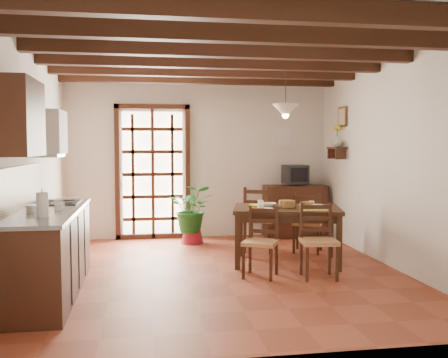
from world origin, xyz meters
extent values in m
plane|color=brown|center=(0.00, 0.00, 0.00)|extent=(5.00, 5.00, 0.00)
cube|color=silver|center=(0.00, 2.50, 1.40)|extent=(4.50, 0.02, 2.80)
cube|color=silver|center=(0.00, -2.50, 1.40)|extent=(4.50, 0.02, 2.80)
cube|color=silver|center=(-2.25, 0.00, 1.40)|extent=(0.02, 5.00, 2.80)
cube|color=silver|center=(2.25, 0.00, 1.40)|extent=(0.02, 5.00, 2.80)
cube|color=white|center=(0.00, 0.00, 2.80)|extent=(4.50, 5.00, 0.02)
cube|color=black|center=(0.00, -2.10, 2.69)|extent=(4.50, 0.14, 0.20)
cube|color=black|center=(0.00, -1.26, 2.69)|extent=(4.50, 0.14, 0.20)
cube|color=black|center=(0.00, -0.42, 2.69)|extent=(4.50, 0.14, 0.20)
cube|color=black|center=(0.00, 0.42, 2.69)|extent=(4.50, 0.14, 0.20)
cube|color=black|center=(0.00, 1.26, 2.69)|extent=(4.50, 0.14, 0.20)
cube|color=black|center=(0.00, 2.10, 2.69)|extent=(4.50, 0.14, 0.20)
cube|color=white|center=(-0.80, 2.49, 1.10)|extent=(1.01, 0.02, 2.11)
cube|color=#351B10|center=(-0.80, 2.44, 2.24)|extent=(1.26, 0.10, 0.08)
cube|color=#351B10|center=(-1.39, 2.44, 1.10)|extent=(0.08, 0.10, 2.28)
cube|color=#351B10|center=(-0.21, 2.44, 1.10)|extent=(0.08, 0.10, 2.28)
cube|color=#351B10|center=(-0.80, 2.42, 1.10)|extent=(1.01, 0.03, 2.02)
cube|color=#351B10|center=(-1.95, -0.60, 0.44)|extent=(0.60, 2.20, 0.88)
cube|color=slate|center=(-1.95, -0.60, 0.90)|extent=(0.64, 2.25, 0.04)
cube|color=tan|center=(-2.23, -0.60, 1.13)|extent=(0.02, 2.20, 0.50)
cube|color=#351B10|center=(-2.08, -1.30, 1.85)|extent=(0.35, 0.80, 0.70)
cube|color=white|center=(-2.05, -0.05, 1.75)|extent=(0.38, 0.60, 0.50)
cube|color=silver|center=(-2.05, -0.05, 1.48)|extent=(0.32, 0.55, 0.04)
cube|color=black|center=(-1.95, -0.05, 0.93)|extent=(0.50, 0.55, 0.02)
cylinder|color=white|center=(-1.90, -1.15, 1.03)|extent=(0.11, 0.11, 0.24)
cylinder|color=silver|center=(-2.05, -0.85, 0.95)|extent=(0.14, 0.14, 0.10)
cube|color=#341F11|center=(0.95, 0.36, 0.74)|extent=(1.57, 1.20, 0.05)
cube|color=#341F11|center=(0.95, 0.36, 0.66)|extent=(1.41, 1.08, 0.10)
cube|color=#341F11|center=(1.66, 0.59, 0.36)|extent=(0.08, 0.08, 0.71)
cube|color=#341F11|center=(0.42, 0.89, 0.36)|extent=(0.08, 0.08, 0.71)
cube|color=#341F11|center=(1.48, -0.17, 0.36)|extent=(0.08, 0.08, 0.71)
cube|color=#341F11|center=(0.24, 0.13, 0.36)|extent=(0.08, 0.08, 0.71)
cube|color=#B8834E|center=(0.44, -0.27, 0.42)|extent=(0.52, 0.51, 0.05)
cube|color=#351B10|center=(0.51, -0.13, 0.63)|extent=(0.37, 0.21, 0.43)
cube|color=#351B10|center=(0.44, -0.27, 0.21)|extent=(0.49, 0.48, 0.42)
cube|color=#B8834E|center=(1.12, -0.43, 0.44)|extent=(0.45, 0.44, 0.05)
cube|color=#351B10|center=(1.14, -0.27, 0.67)|extent=(0.42, 0.08, 0.45)
cube|color=#351B10|center=(1.12, -0.43, 0.22)|extent=(0.43, 0.41, 0.44)
cube|color=#B8834E|center=(0.78, 1.15, 0.48)|extent=(0.60, 0.59, 0.05)
cube|color=#351B10|center=(0.69, 0.99, 0.73)|extent=(0.42, 0.24, 0.49)
cube|color=#351B10|center=(0.78, 1.15, 0.24)|extent=(0.57, 0.56, 0.48)
cube|color=#B8834E|center=(1.46, 0.99, 0.44)|extent=(0.54, 0.54, 0.05)
cube|color=#351B10|center=(1.38, 0.84, 0.67)|extent=(0.38, 0.22, 0.45)
cube|color=#351B10|center=(1.46, 0.99, 0.22)|extent=(0.52, 0.51, 0.44)
cube|color=yellow|center=(0.60, 0.14, 0.76)|extent=(0.32, 0.24, 0.01)
cube|color=yellow|center=(1.30, 0.14, 0.76)|extent=(0.32, 0.24, 0.01)
cube|color=yellow|center=(0.60, 0.58, 0.76)|extent=(0.32, 0.24, 0.01)
cube|color=yellow|center=(1.30, 0.58, 0.76)|extent=(0.32, 0.24, 0.01)
cylinder|color=olive|center=(0.95, 0.36, 0.81)|extent=(0.22, 0.22, 0.09)
imported|color=white|center=(0.72, 0.47, 0.79)|extent=(0.22, 0.22, 0.05)
cube|color=#351B10|center=(1.64, 2.23, 0.45)|extent=(1.07, 0.50, 0.90)
cube|color=black|center=(1.64, 2.23, 1.09)|extent=(0.42, 0.39, 0.33)
cube|color=black|center=(1.64, 2.05, 1.09)|extent=(0.31, 0.06, 0.24)
cube|color=white|center=(1.50, 2.48, 1.75)|extent=(0.25, 0.03, 0.32)
cone|color=maroon|center=(-0.18, 1.93, 0.11)|extent=(0.37, 0.37, 0.22)
imported|color=#144C19|center=(-0.18, 1.93, 0.57)|extent=(2.04, 1.82, 2.02)
cube|color=#351B10|center=(2.14, 1.60, 1.55)|extent=(0.20, 0.42, 0.03)
cube|color=#351B10|center=(2.14, 1.43, 1.46)|extent=(0.18, 0.03, 0.18)
cube|color=#351B10|center=(2.14, 1.77, 1.46)|extent=(0.18, 0.03, 0.18)
imported|color=#B2BFB2|center=(2.14, 1.60, 1.65)|extent=(0.15, 0.15, 0.15)
sphere|color=yellow|center=(2.14, 1.60, 1.86)|extent=(0.14, 0.14, 0.14)
cylinder|color=#144C19|center=(2.14, 1.60, 1.71)|extent=(0.01, 0.01, 0.28)
cube|color=brown|center=(2.23, 1.60, 2.05)|extent=(0.03, 0.32, 0.32)
cube|color=#C3B292|center=(2.21, 1.60, 2.05)|extent=(0.01, 0.26, 0.26)
cylinder|color=black|center=(0.95, 0.46, 2.45)|extent=(0.01, 0.01, 0.70)
cone|color=#F2DEC3|center=(0.95, 0.46, 2.08)|extent=(0.36, 0.36, 0.14)
sphere|color=#FFD88C|center=(0.95, 0.46, 2.00)|extent=(0.09, 0.09, 0.09)
camera|label=1|loc=(-0.93, -6.08, 1.61)|focal=40.00mm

